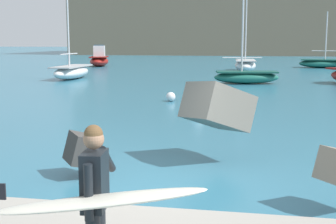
{
  "coord_description": "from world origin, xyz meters",
  "views": [
    {
      "loc": [
        1.8,
        -8.56,
        2.84
      ],
      "look_at": [
        0.13,
        0.5,
        1.4
      ],
      "focal_mm": 48.89,
      "sensor_mm": 36.0,
      "label": 1
    }
  ],
  "objects_px": {
    "mooring_buoy_middle": "(197,111)",
    "mooring_buoy_outer": "(171,97)",
    "boat_far_centre": "(245,65)",
    "boat_far_left": "(321,63)",
    "boat_mid_left": "(99,59)",
    "surfer_with_board": "(96,200)",
    "boat_near_right": "(246,76)",
    "boat_near_left": "(72,72)"
  },
  "relations": [
    {
      "from": "boat_mid_left",
      "to": "boat_far_left",
      "type": "distance_m",
      "value": 24.22
    },
    {
      "from": "boat_far_centre",
      "to": "mooring_buoy_outer",
      "type": "height_order",
      "value": "boat_far_centre"
    },
    {
      "from": "boat_near_left",
      "to": "boat_near_right",
      "type": "distance_m",
      "value": 13.06
    },
    {
      "from": "surfer_with_board",
      "to": "boat_mid_left",
      "type": "distance_m",
      "value": 47.93
    },
    {
      "from": "surfer_with_board",
      "to": "boat_far_centre",
      "type": "xyz_separation_m",
      "value": [
        0.82,
        39.61,
        -0.68
      ]
    },
    {
      "from": "boat_far_left",
      "to": "boat_near_right",
      "type": "bearing_deg",
      "value": -110.95
    },
    {
      "from": "boat_mid_left",
      "to": "mooring_buoy_middle",
      "type": "distance_m",
      "value": 35.84
    },
    {
      "from": "boat_near_right",
      "to": "mooring_buoy_outer",
      "type": "bearing_deg",
      "value": -109.05
    },
    {
      "from": "boat_near_right",
      "to": "boat_mid_left",
      "type": "relative_size",
      "value": 1.28
    },
    {
      "from": "boat_far_left",
      "to": "mooring_buoy_outer",
      "type": "bearing_deg",
      "value": -110.32
    },
    {
      "from": "boat_far_centre",
      "to": "mooring_buoy_middle",
      "type": "distance_m",
      "value": 26.83
    },
    {
      "from": "boat_mid_left",
      "to": "boat_far_centre",
      "type": "bearing_deg",
      "value": -19.35
    },
    {
      "from": "mooring_buoy_middle",
      "to": "boat_near_right",
      "type": "bearing_deg",
      "value": 83.4
    },
    {
      "from": "boat_near_left",
      "to": "boat_far_centre",
      "type": "distance_m",
      "value": 16.97
    },
    {
      "from": "mooring_buoy_outer",
      "to": "boat_near_left",
      "type": "bearing_deg",
      "value": 130.21
    },
    {
      "from": "surfer_with_board",
      "to": "boat_mid_left",
      "type": "relative_size",
      "value": 0.43
    },
    {
      "from": "boat_far_left",
      "to": "mooring_buoy_middle",
      "type": "height_order",
      "value": "boat_far_left"
    },
    {
      "from": "boat_near_left",
      "to": "boat_near_right",
      "type": "relative_size",
      "value": 0.93
    },
    {
      "from": "boat_near_right",
      "to": "boat_far_left",
      "type": "xyz_separation_m",
      "value": [
        7.56,
        19.74,
        0.02
      ]
    },
    {
      "from": "mooring_buoy_middle",
      "to": "mooring_buoy_outer",
      "type": "bearing_deg",
      "value": 112.95
    },
    {
      "from": "boat_near_left",
      "to": "boat_far_left",
      "type": "relative_size",
      "value": 1.0
    },
    {
      "from": "boat_far_centre",
      "to": "mooring_buoy_outer",
      "type": "distance_m",
      "value": 22.84
    },
    {
      "from": "boat_mid_left",
      "to": "boat_far_left",
      "type": "relative_size",
      "value": 0.84
    },
    {
      "from": "boat_near_left",
      "to": "mooring_buoy_outer",
      "type": "relative_size",
      "value": 13.29
    },
    {
      "from": "boat_near_right",
      "to": "boat_near_left",
      "type": "bearing_deg",
      "value": 173.16
    },
    {
      "from": "surfer_with_board",
      "to": "mooring_buoy_middle",
      "type": "relative_size",
      "value": 4.81
    },
    {
      "from": "surfer_with_board",
      "to": "mooring_buoy_outer",
      "type": "height_order",
      "value": "surfer_with_board"
    },
    {
      "from": "boat_near_right",
      "to": "mooring_buoy_outer",
      "type": "distance_m",
      "value": 10.36
    },
    {
      "from": "boat_near_left",
      "to": "mooring_buoy_outer",
      "type": "distance_m",
      "value": 14.86
    },
    {
      "from": "mooring_buoy_middle",
      "to": "mooring_buoy_outer",
      "type": "height_order",
      "value": "same"
    },
    {
      "from": "boat_far_centre",
      "to": "mooring_buoy_middle",
      "type": "bearing_deg",
      "value": -92.83
    },
    {
      "from": "boat_near_left",
      "to": "boat_mid_left",
      "type": "bearing_deg",
      "value": 102.15
    },
    {
      "from": "boat_far_left",
      "to": "boat_far_centre",
      "type": "bearing_deg",
      "value": -138.7
    },
    {
      "from": "boat_far_centre",
      "to": "mooring_buoy_middle",
      "type": "height_order",
      "value": "boat_far_centre"
    },
    {
      "from": "boat_near_right",
      "to": "boat_far_left",
      "type": "distance_m",
      "value": 21.14
    },
    {
      "from": "boat_near_left",
      "to": "mooring_buoy_middle",
      "type": "height_order",
      "value": "boat_near_left"
    },
    {
      "from": "boat_near_left",
      "to": "boat_far_centre",
      "type": "bearing_deg",
      "value": 41.68
    },
    {
      "from": "boat_far_left",
      "to": "boat_far_centre",
      "type": "xyz_separation_m",
      "value": [
        -7.85,
        -6.9,
        0.1
      ]
    },
    {
      "from": "boat_far_left",
      "to": "mooring_buoy_outer",
      "type": "xyz_separation_m",
      "value": [
        -10.94,
        -29.53,
        -0.28
      ]
    },
    {
      "from": "boat_mid_left",
      "to": "boat_far_centre",
      "type": "xyz_separation_m",
      "value": [
        16.34,
        -5.74,
        -0.17
      ]
    },
    {
      "from": "boat_mid_left",
      "to": "mooring_buoy_outer",
      "type": "xyz_separation_m",
      "value": [
        13.25,
        -28.37,
        -0.55
      ]
    },
    {
      "from": "boat_near_right",
      "to": "mooring_buoy_middle",
      "type": "relative_size",
      "value": 14.28
    }
  ]
}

